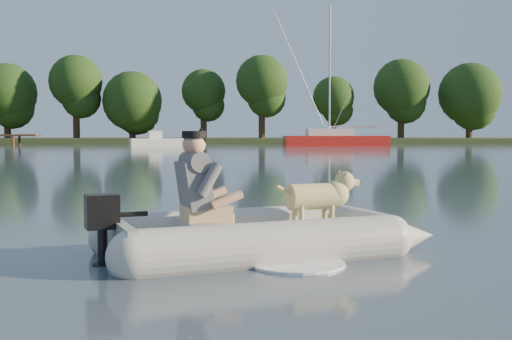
{
  "coord_description": "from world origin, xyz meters",
  "views": [
    {
      "loc": [
        -0.35,
        -6.89,
        1.26
      ],
      "look_at": [
        0.08,
        1.62,
        0.75
      ],
      "focal_mm": 45.0,
      "sensor_mm": 36.0,
      "label": 1
    }
  ],
  "objects": [
    {
      "name": "dog",
      "position": [
        0.62,
        -0.02,
        0.51
      ],
      "size": [
        0.97,
        0.6,
        0.61
      ],
      "primitive_type": null,
      "rotation": [
        0.0,
        0.0,
        0.33
      ],
      "color": "tan",
      "rests_on": "dinghy"
    },
    {
      "name": "sailboat",
      "position": [
        9.48,
        49.3,
        0.55
      ],
      "size": [
        9.18,
        2.96,
        12.52
      ],
      "rotation": [
        0.0,
        0.0,
        0.03
      ],
      "color": "red",
      "rests_on": "water"
    },
    {
      "name": "outboard_motor",
      "position": [
        -1.5,
        -0.8,
        0.3
      ],
      "size": [
        0.48,
        0.4,
        0.77
      ],
      "primitive_type": null,
      "rotation": [
        0.0,
        0.0,
        0.33
      ],
      "color": "black",
      "rests_on": "dinghy"
    },
    {
      "name": "water",
      "position": [
        0.0,
        0.0,
        0.0
      ],
      "size": [
        160.0,
        160.0,
        0.0
      ],
      "primitive_type": "plane",
      "color": "#4F5E6B",
      "rests_on": "ground"
    },
    {
      "name": "shore_bank",
      "position": [
        0.0,
        62.0,
        0.25
      ],
      "size": [
        160.0,
        12.0,
        0.7
      ],
      "primitive_type": "cube",
      "color": "#47512D",
      "rests_on": "water"
    },
    {
      "name": "man",
      "position": [
        -0.62,
        -0.45,
        0.76
      ],
      "size": [
        0.87,
        0.81,
        1.05
      ],
      "primitive_type": null,
      "rotation": [
        0.0,
        0.0,
        0.33
      ],
      "color": "#5E5E62",
      "rests_on": "dinghy"
    },
    {
      "name": "treeline",
      "position": [
        -3.71,
        61.11,
        5.48
      ],
      "size": [
        71.02,
        7.35,
        9.27
      ],
      "color": "#332316",
      "rests_on": "shore_bank"
    },
    {
      "name": "dinghy",
      "position": [
        0.04,
        -0.27,
        0.58
      ],
      "size": [
        5.7,
        5.06,
        1.36
      ],
      "primitive_type": null,
      "rotation": [
        0.0,
        0.0,
        0.33
      ],
      "color": "#ACACA6",
      "rests_on": "water"
    },
    {
      "name": "motorboat",
      "position": [
        -5.81,
        46.72,
        0.89
      ],
      "size": [
        4.92,
        2.85,
        1.96
      ],
      "primitive_type": null,
      "rotation": [
        0.0,
        0.0,
        0.25
      ],
      "color": "white",
      "rests_on": "water"
    }
  ]
}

